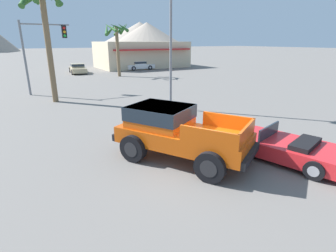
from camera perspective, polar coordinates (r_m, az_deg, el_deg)
The scene contains 11 objects.
ground_plane at distance 9.12m, azimuth 6.79°, elevation -7.59°, with size 320.00×320.00×0.00m, color slate.
orange_pickup_truck at distance 8.97m, azimuth 1.48°, elevation -0.78°, with size 3.93×4.99×1.80m.
red_convertible_car at distance 9.98m, azimuth 23.42°, elevation -4.12°, with size 2.98×4.68×1.07m.
parked_car_tan at distance 36.04m, azimuth -19.08°, elevation 11.79°, with size 2.17×4.69×1.19m.
parked_car_white at distance 38.58m, azimuth -6.26°, elevation 12.98°, with size 4.12×1.91×1.18m.
traffic_light_main at distance 22.40m, azimuth -25.63°, elevation 15.84°, with size 3.43×0.38×5.33m.
street_lamp_post at distance 15.47m, azimuth 0.62°, elevation 20.89°, with size 0.90×0.24×7.83m.
palm_tree_tall at distance 31.32m, azimuth -11.14°, elevation 18.76°, with size 3.00×2.79×5.94m.
palm_tree_short at distance 19.07m, azimuth -25.46°, elevation 20.85°, with size 2.62×2.50×7.18m.
storefront_building at distance 42.47m, azimuth -5.76°, elevation 15.24°, with size 13.16×8.64×3.83m.
distant_mountain_range at distance 129.78m, azimuth -21.60°, elevation 18.51°, with size 125.53×55.87×18.02m.
Camera 1 is at (-5.03, -6.51, 3.92)m, focal length 28.00 mm.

